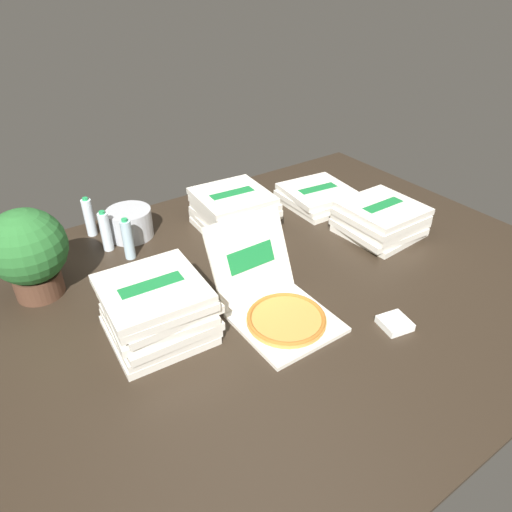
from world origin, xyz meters
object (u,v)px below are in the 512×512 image
object	(u,v)px
pizza_stack_center_far	(157,309)
pizza_stack_right_far	(380,220)
potted_plant	(28,251)
ice_bucket	(130,223)
pizza_stack_left_mid	(234,210)
water_bottle_1	(106,231)
pizza_stack_center_near	(318,196)
open_pizza_box	(277,303)
water_bottle_2	(128,239)
napkin_pile	(395,323)
water_bottle_0	(89,217)

from	to	relation	value
pizza_stack_center_far	pizza_stack_right_far	bearing A→B (deg)	1.73
pizza_stack_center_far	potted_plant	bearing A→B (deg)	121.30
ice_bucket	pizza_stack_right_far	bearing A→B (deg)	-34.05
pizza_stack_left_mid	potted_plant	distance (m)	1.17
pizza_stack_left_mid	ice_bucket	distance (m)	0.63
water_bottle_1	pizza_stack_center_near	bearing A→B (deg)	-10.58
open_pizza_box	pizza_stack_center_near	bearing A→B (deg)	39.57
pizza_stack_center_near	water_bottle_2	distance (m)	1.30
ice_bucket	napkin_pile	xyz separation A→B (m)	(0.67, -1.46, -0.07)
open_pizza_box	water_bottle_2	size ratio (longest dim) A/B	2.39
water_bottle_0	potted_plant	size ratio (longest dim) A/B	0.53
water_bottle_2	potted_plant	world-z (taller)	potted_plant
pizza_stack_center_near	water_bottle_1	xyz separation A→B (m)	(-1.36, 0.25, 0.06)
pizza_stack_center_near	water_bottle_0	distance (m)	1.47
water_bottle_1	water_bottle_2	bearing A→B (deg)	-65.66
water_bottle_1	water_bottle_2	size ratio (longest dim) A/B	1.00
pizza_stack_center_near	potted_plant	xyz separation A→B (m)	(-1.79, 0.05, 0.19)
pizza_stack_center_far	water_bottle_0	bearing A→B (deg)	88.02
pizza_stack_right_far	water_bottle_2	world-z (taller)	water_bottle_2
pizza_stack_right_far	water_bottle_0	distance (m)	1.73
ice_bucket	water_bottle_2	world-z (taller)	water_bottle_2
pizza_stack_center_near	potted_plant	distance (m)	1.80
pizza_stack_right_far	water_bottle_0	xyz separation A→B (m)	(-1.43, 0.99, 0.02)
ice_bucket	water_bottle_0	size ratio (longest dim) A/B	1.07
pizza_stack_center_far	pizza_stack_center_near	world-z (taller)	pizza_stack_center_far
pizza_stack_right_far	pizza_stack_center_far	bearing A→B (deg)	-178.27
pizza_stack_right_far	water_bottle_2	distance (m)	1.47
pizza_stack_right_far	water_bottle_2	bearing A→B (deg)	155.28
potted_plant	water_bottle_0	bearing A→B (deg)	46.68
napkin_pile	pizza_stack_center_near	bearing A→B (deg)	65.03
water_bottle_0	water_bottle_2	xyz separation A→B (m)	(0.09, -0.37, 0.00)
pizza_stack_center_near	water_bottle_1	world-z (taller)	water_bottle_1
pizza_stack_center_near	pizza_stack_left_mid	bearing A→B (deg)	174.63
water_bottle_2	potted_plant	xyz separation A→B (m)	(-0.49, -0.05, 0.13)
open_pizza_box	pizza_stack_center_near	size ratio (longest dim) A/B	1.27
pizza_stack_right_far	open_pizza_box	bearing A→B (deg)	-165.36
napkin_pile	ice_bucket	bearing A→B (deg)	114.61
open_pizza_box	water_bottle_0	xyz separation A→B (m)	(-0.46, 1.24, 0.04)
pizza_stack_left_mid	water_bottle_1	world-z (taller)	water_bottle_1
water_bottle_1	potted_plant	distance (m)	0.49
pizza_stack_right_far	napkin_pile	bearing A→B (deg)	-132.42
open_pizza_box	pizza_stack_center_far	size ratio (longest dim) A/B	1.27
pizza_stack_center_far	ice_bucket	bearing A→B (deg)	75.68
pizza_stack_left_mid	water_bottle_0	world-z (taller)	water_bottle_0
pizza_stack_right_far	pizza_stack_center_far	size ratio (longest dim) A/B	0.99
water_bottle_2	water_bottle_1	bearing A→B (deg)	114.34
pizza_stack_center_far	water_bottle_2	world-z (taller)	pizza_stack_center_far
pizza_stack_right_far	napkin_pile	size ratio (longest dim) A/B	3.59
water_bottle_1	napkin_pile	world-z (taller)	water_bottle_1
open_pizza_box	ice_bucket	distance (m)	1.12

